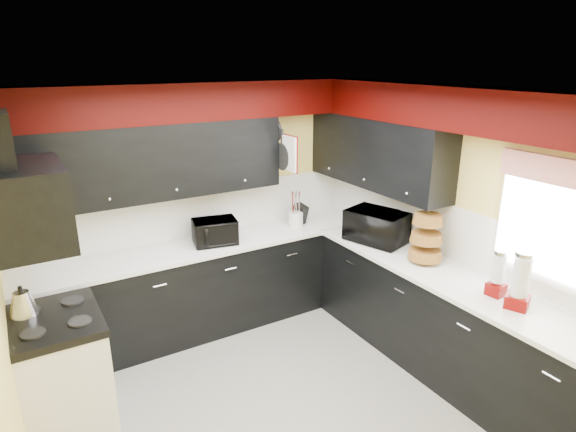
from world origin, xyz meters
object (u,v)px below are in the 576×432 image
object	(u,v)px
toaster_oven	(215,232)
knife_block	(300,214)
microwave	(377,226)
kettle	(23,303)
utensil_crock	(296,219)

from	to	relation	value
toaster_oven	knife_block	size ratio (longest dim) A/B	1.88
toaster_oven	microwave	size ratio (longest dim) A/B	0.73
toaster_oven	kettle	size ratio (longest dim) A/B	2.13
utensil_crock	kettle	bearing A→B (deg)	-168.20
microwave	toaster_oven	bearing A→B (deg)	43.57
microwave	utensil_crock	distance (m)	0.93
microwave	knife_block	size ratio (longest dim) A/B	2.56
kettle	knife_block	bearing A→B (deg)	12.25
utensil_crock	toaster_oven	bearing A→B (deg)	-178.84
toaster_oven	utensil_crock	world-z (taller)	toaster_oven
knife_block	kettle	size ratio (longest dim) A/B	1.13
microwave	kettle	xyz separation A→B (m)	(-3.16, 0.24, -0.09)
microwave	kettle	distance (m)	3.17
microwave	utensil_crock	bearing A→B (deg)	12.22
toaster_oven	kettle	world-z (taller)	toaster_oven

